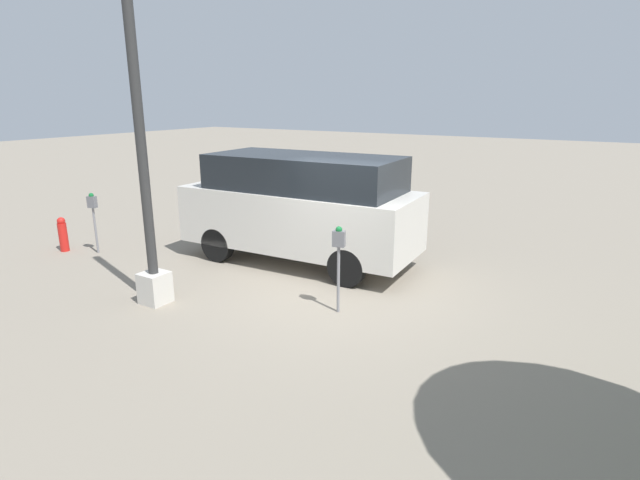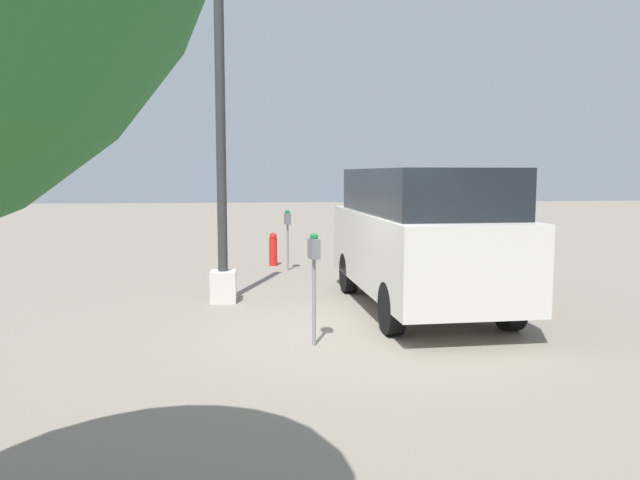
% 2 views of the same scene
% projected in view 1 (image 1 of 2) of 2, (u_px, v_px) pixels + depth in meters
% --- Properties ---
extents(ground_plane, '(80.00, 80.00, 0.00)m').
position_uv_depth(ground_plane, '(330.00, 297.00, 9.00)').
color(ground_plane, gray).
extents(parking_meter_near, '(0.22, 0.15, 1.48)m').
position_uv_depth(parking_meter_near, '(339.00, 250.00, 8.07)').
color(parking_meter_near, gray).
rests_on(parking_meter_near, ground).
extents(parking_meter_far, '(0.22, 0.15, 1.41)m').
position_uv_depth(parking_meter_far, '(93.00, 209.00, 11.26)').
color(parking_meter_far, gray).
rests_on(parking_meter_far, ground).
extents(lamp_post, '(0.44, 0.44, 5.25)m').
position_uv_depth(lamp_post, '(147.00, 206.00, 8.28)').
color(lamp_post, beige).
rests_on(lamp_post, ground).
extents(parked_van, '(5.14, 2.19, 2.31)m').
position_uv_depth(parked_van, '(301.00, 205.00, 10.62)').
color(parked_van, beige).
rests_on(parked_van, ground).
extents(fire_hydrant, '(0.20, 0.20, 0.81)m').
position_uv_depth(fire_hydrant, '(63.00, 234.00, 11.58)').
color(fire_hydrant, red).
rests_on(fire_hydrant, ground).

